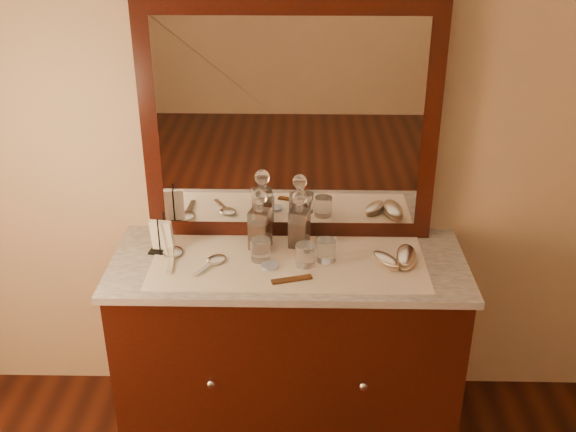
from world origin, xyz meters
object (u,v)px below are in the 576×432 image
object	(u,v)px
pin_dish	(270,266)
comb	(292,279)
mirror_frame	(290,123)
decanter_left	(260,225)
decanter_right	(299,225)
brush_far	(406,257)
napkin_rack	(162,237)
dresser_cabinet	(288,348)
hand_mirror_outer	(173,254)
hand_mirror_inner	(214,261)
brush_near	(386,261)

from	to	relation	value
pin_dish	comb	xyz separation A→B (m)	(0.09, -0.10, -0.00)
mirror_frame	pin_dish	distance (m)	0.58
decanter_left	decanter_right	size ratio (longest dim) A/B	1.05
brush_far	napkin_rack	bearing A→B (deg)	175.72
dresser_cabinet	mirror_frame	xyz separation A→B (m)	(0.00, 0.25, 0.94)
napkin_rack	brush_far	distance (m)	0.99
comb	hand_mirror_outer	world-z (taller)	hand_mirror_outer
dresser_cabinet	decanter_left	size ratio (longest dim) A/B	5.30
brush_far	hand_mirror_inner	bearing A→B (deg)	-178.53
decanter_right	decanter_left	bearing A→B (deg)	-173.67
napkin_rack	mirror_frame	bearing A→B (deg)	19.47
dresser_cabinet	hand_mirror_inner	world-z (taller)	hand_mirror_inner
comb	napkin_rack	bearing A→B (deg)	141.03
napkin_rack	decanter_right	bearing A→B (deg)	6.06
brush_far	hand_mirror_inner	world-z (taller)	brush_far
mirror_frame	decanter_right	xyz separation A→B (m)	(0.04, -0.12, -0.40)
decanter_left	hand_mirror_outer	bearing A→B (deg)	-166.42
brush_near	hand_mirror_inner	xyz separation A→B (m)	(-0.69, 0.00, -0.01)
pin_dish	napkin_rack	xyz separation A→B (m)	(-0.45, 0.12, 0.06)
hand_mirror_outer	dresser_cabinet	bearing A→B (deg)	-2.11
dresser_cabinet	hand_mirror_inner	distance (m)	0.54
pin_dish	hand_mirror_outer	bearing A→B (deg)	169.02
pin_dish	napkin_rack	world-z (taller)	napkin_rack
decanter_left	hand_mirror_outer	world-z (taller)	decanter_left
mirror_frame	hand_mirror_inner	world-z (taller)	mirror_frame
hand_mirror_outer	napkin_rack	bearing A→B (deg)	136.98
dresser_cabinet	pin_dish	world-z (taller)	pin_dish
pin_dish	decanter_right	xyz separation A→B (m)	(0.12, 0.18, 0.09)
hand_mirror_inner	brush_near	bearing A→B (deg)	-0.38
decanter_right	hand_mirror_inner	xyz separation A→B (m)	(-0.34, -0.15, -0.09)
comb	decanter_left	distance (m)	0.31
comb	decanter_right	distance (m)	0.30
napkin_rack	brush_near	world-z (taller)	napkin_rack
brush_far	hand_mirror_inner	distance (m)	0.77
decanter_left	hand_mirror_inner	xyz separation A→B (m)	(-0.18, -0.14, -0.09)
dresser_cabinet	mirror_frame	distance (m)	0.97
mirror_frame	comb	bearing A→B (deg)	-87.74
decanter_left	brush_near	bearing A→B (deg)	-15.39
mirror_frame	decanter_left	size ratio (longest dim) A/B	4.54
napkin_rack	decanter_right	size ratio (longest dim) A/B	0.67
dresser_cabinet	brush_far	size ratio (longest dim) A/B	7.53
brush_near	hand_mirror_inner	world-z (taller)	brush_near
decanter_left	napkin_rack	bearing A→B (deg)	-174.06
pin_dish	comb	world-z (taller)	pin_dish
hand_mirror_outer	hand_mirror_inner	world-z (taller)	hand_mirror_outer
decanter_right	brush_far	xyz separation A→B (m)	(0.43, -0.13, -0.07)
napkin_rack	brush_near	bearing A→B (deg)	-6.17
mirror_frame	comb	xyz separation A→B (m)	(0.02, -0.40, -0.49)
pin_dish	brush_near	distance (m)	0.46
dresser_cabinet	brush_near	world-z (taller)	brush_near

